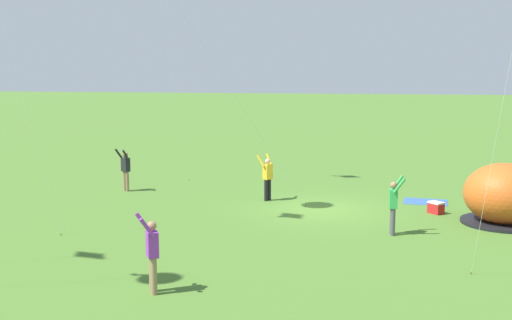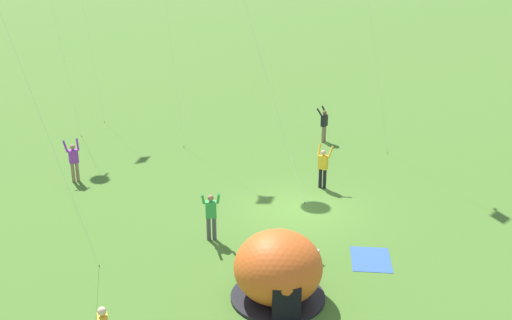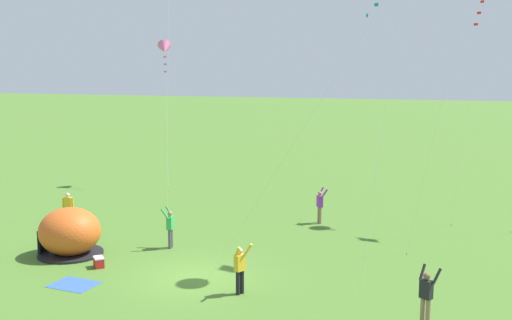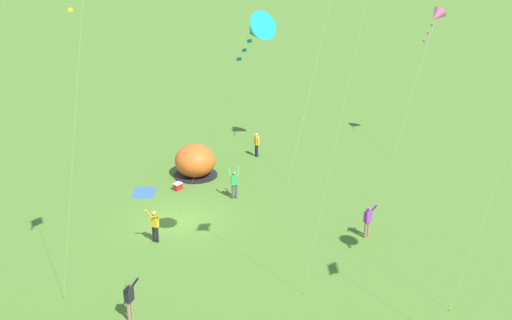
# 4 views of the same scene
# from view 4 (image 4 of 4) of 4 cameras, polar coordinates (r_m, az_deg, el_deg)

# --- Properties ---
(ground_plane) EXTENTS (300.00, 300.00, 0.00)m
(ground_plane) POSITION_cam_4_polar(r_m,az_deg,el_deg) (33.29, -7.29, -5.73)
(ground_plane) COLOR #477028
(popup_tent) EXTENTS (2.81, 2.81, 2.10)m
(popup_tent) POSITION_cam_4_polar(r_m,az_deg,el_deg) (38.69, -5.81, -0.13)
(popup_tent) COLOR #D8591E
(popup_tent) RESTS_ON ground
(picnic_blanket) EXTENTS (1.78, 1.40, 0.01)m
(picnic_blanket) POSITION_cam_4_polar(r_m,az_deg,el_deg) (37.03, -10.62, -3.06)
(picnic_blanket) COLOR #3359A5
(picnic_blanket) RESTS_ON ground
(cooler_box) EXTENTS (0.64, 0.63, 0.44)m
(cooler_box) POSITION_cam_4_polar(r_m,az_deg,el_deg) (37.03, -7.46, -2.50)
(cooler_box) COLOR red
(cooler_box) RESTS_ON ground
(person_flying_kite) EXTENTS (0.64, 0.72, 1.89)m
(person_flying_kite) POSITION_cam_4_polar(r_m,az_deg,el_deg) (30.86, -9.63, -6.06)
(person_flying_kite) COLOR black
(person_flying_kite) RESTS_ON ground
(person_watching_sky) EXTENTS (0.56, 0.36, 1.72)m
(person_watching_sky) POSITION_cam_4_polar(r_m,az_deg,el_deg) (41.84, 0.06, 1.59)
(person_watching_sky) COLOR #1E2347
(person_watching_sky) RESTS_ON ground
(person_arms_raised) EXTENTS (0.72, 0.66, 1.89)m
(person_arms_raised) POSITION_cam_4_polar(r_m,az_deg,el_deg) (25.34, -11.96, -12.77)
(person_arms_raised) COLOR #8C7251
(person_arms_raised) RESTS_ON ground
(person_near_tent) EXTENTS (0.51, 0.68, 1.89)m
(person_near_tent) POSITION_cam_4_polar(r_m,az_deg,el_deg) (35.29, -2.08, -2.17)
(person_near_tent) COLOR #4C4C51
(person_near_tent) RESTS_ON ground
(person_far_back) EXTENTS (0.67, 0.72, 1.89)m
(person_far_back) POSITION_cam_4_polar(r_m,az_deg,el_deg) (31.41, 10.60, -5.62)
(person_far_back) COLOR #8C7251
(person_far_back) RESTS_ON ground
(kite_teal) EXTENTS (7.21, 4.88, 12.14)m
(kite_teal) POSITION_cam_4_polar(r_m,az_deg,el_deg) (23.10, 0.02, 12.28)
(kite_teal) COLOR silver
(kite_teal) RESTS_ON ground
(kite_pink) EXTENTS (2.24, 3.43, 10.13)m
(kite_pink) POSITION_cam_4_polar(r_m,az_deg,el_deg) (43.18, 16.83, 13.01)
(kite_pink) COLOR silver
(kite_pink) RESTS_ON ground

